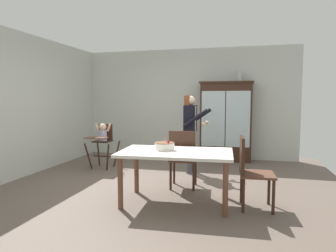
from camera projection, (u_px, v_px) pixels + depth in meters
ground_plane at (158, 185)px, 5.05m from camera, size 6.24×6.24×0.00m
wall_back at (187, 103)px, 7.47m from camera, size 5.32×0.06×2.70m
wall_left at (24, 105)px, 5.58m from camera, size 0.06×5.32×2.70m
china_cabinet at (226, 121)px, 7.01m from camera, size 1.24×0.48×1.87m
ceramic_vase at (240, 76)px, 6.84m from camera, size 0.13×0.13×0.27m
high_chair_with_toddler at (103, 137)px, 6.27m from camera, size 0.58×0.68×0.95m
adult_person at (191, 124)px, 5.85m from camera, size 0.51×0.49×1.53m
dining_table at (176, 158)px, 4.12m from camera, size 1.60×1.00×0.74m
birthday_cake at (165, 146)px, 4.20m from camera, size 0.28×0.28×0.19m
dining_chair_far_side at (183, 155)px, 4.79m from camera, size 0.47×0.47×0.96m
dining_chair_right_end at (249, 167)px, 3.94m from camera, size 0.47×0.47×0.96m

